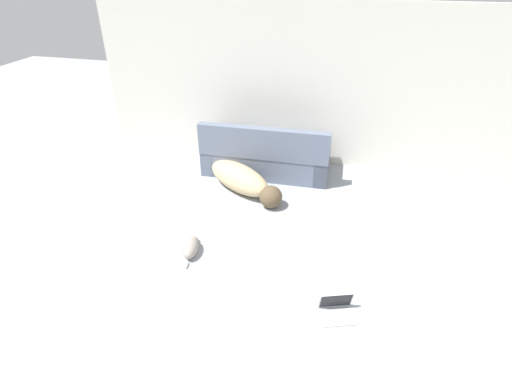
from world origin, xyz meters
The scene contains 5 objects.
wall_back centered at (0.00, 4.40, 1.25)m, with size 6.72×0.06×2.49m.
couch centered at (-0.45, 3.79, 0.27)m, with size 1.97×0.83×0.86m.
dog centered at (-0.64, 3.14, 0.19)m, with size 1.51×1.06×0.39m.
cat centered at (-0.85, 1.63, 0.09)m, with size 0.24×0.52×0.18m.
laptop_open centered at (0.87, 1.13, 0.07)m, with size 0.40×0.36×0.22m.
Camera 1 is at (0.78, -1.72, 3.04)m, focal length 28.00 mm.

